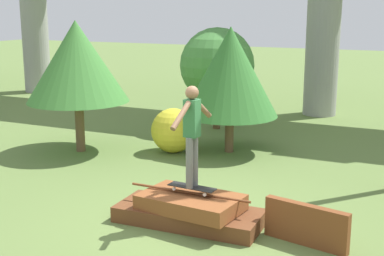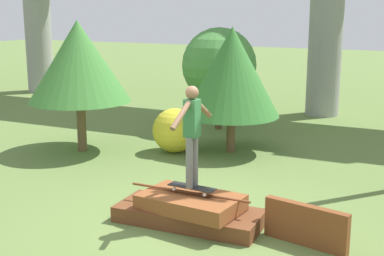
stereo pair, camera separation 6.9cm
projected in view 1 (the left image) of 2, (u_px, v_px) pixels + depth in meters
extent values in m
plane|color=olive|center=(189.00, 223.00, 9.01)|extent=(80.00, 80.00, 0.00)
cube|color=brown|center=(189.00, 216.00, 8.98)|extent=(2.48, 1.06, 0.27)
cube|color=brown|center=(191.00, 202.00, 8.86)|extent=(1.77, 1.18, 0.29)
cylinder|color=brown|center=(189.00, 192.00, 8.89)|extent=(2.17, 0.04, 0.04)
cube|color=brown|center=(306.00, 225.00, 8.12)|extent=(1.35, 0.42, 0.64)
cube|color=black|center=(192.00, 187.00, 8.85)|extent=(0.84, 0.29, 0.01)
cylinder|color=silver|center=(210.00, 191.00, 8.81)|extent=(0.06, 0.03, 0.05)
cylinder|color=silver|center=(205.00, 195.00, 8.64)|extent=(0.06, 0.03, 0.05)
cylinder|color=silver|center=(180.00, 186.00, 9.08)|extent=(0.06, 0.03, 0.05)
cylinder|color=silver|center=(174.00, 189.00, 8.92)|extent=(0.06, 0.03, 0.05)
cylinder|color=slate|center=(194.00, 161.00, 8.83)|extent=(0.12, 0.12, 0.85)
cylinder|color=slate|center=(189.00, 163.00, 8.68)|extent=(0.12, 0.12, 0.85)
cube|color=#2D6638|center=(192.00, 118.00, 8.59)|extent=(0.23, 0.22, 0.62)
sphere|color=brown|center=(192.00, 93.00, 8.50)|extent=(0.22, 0.22, 0.22)
cylinder|color=brown|center=(202.00, 108.00, 8.87)|extent=(0.13, 0.55, 0.40)
cylinder|color=brown|center=(181.00, 116.00, 8.27)|extent=(0.13, 0.55, 0.40)
cylinder|color=gray|center=(34.00, 12.00, 22.40)|extent=(1.10, 1.10, 6.73)
cylinder|color=gray|center=(324.00, 13.00, 17.42)|extent=(1.10, 1.10, 6.73)
cylinder|color=brown|center=(229.00, 134.00, 13.36)|extent=(0.22, 0.22, 0.93)
cone|color=#387A33|center=(230.00, 72.00, 13.02)|extent=(2.37, 2.37, 2.18)
cylinder|color=brown|center=(217.00, 112.00, 15.94)|extent=(0.22, 0.22, 0.98)
sphere|color=#4C8E42|center=(217.00, 65.00, 15.63)|extent=(2.19, 2.19, 2.19)
cylinder|color=brown|center=(80.00, 126.00, 13.39)|extent=(0.23, 0.23, 1.27)
cone|color=#428438|center=(77.00, 61.00, 13.03)|extent=(2.52, 2.52, 1.99)
sphere|color=gold|center=(173.00, 130.00, 13.30)|extent=(1.11, 1.11, 1.11)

